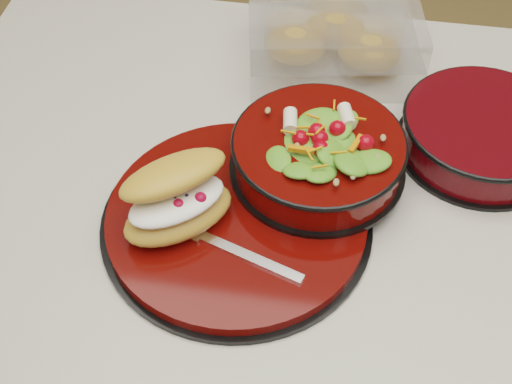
# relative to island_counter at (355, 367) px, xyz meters

# --- Properties ---
(island_counter) EXTENTS (1.24, 0.74, 0.90)m
(island_counter) POSITION_rel_island_counter_xyz_m (0.00, 0.00, 0.00)
(island_counter) COLOR silver
(island_counter) RESTS_ON ground
(dinner_plate) EXTENTS (0.32, 0.32, 0.02)m
(dinner_plate) POSITION_rel_island_counter_xyz_m (-0.18, -0.07, 0.46)
(dinner_plate) COLOR black
(dinner_plate) RESTS_ON island_counter
(salad_bowl) EXTENTS (0.22, 0.22, 0.09)m
(salad_bowl) POSITION_rel_island_counter_xyz_m (-0.10, 0.01, 0.50)
(salad_bowl) COLOR black
(salad_bowl) RESTS_ON dinner_plate
(croissant) EXTENTS (0.15, 0.15, 0.08)m
(croissant) POSITION_rel_island_counter_xyz_m (-0.24, -0.09, 0.50)
(croissant) COLOR gold
(croissant) RESTS_ON dinner_plate
(fork) EXTENTS (0.16, 0.07, 0.00)m
(fork) POSITION_rel_island_counter_xyz_m (-0.18, -0.12, 0.47)
(fork) COLOR silver
(fork) RESTS_ON dinner_plate
(pastry_box) EXTENTS (0.26, 0.21, 0.09)m
(pastry_box) POSITION_rel_island_counter_xyz_m (-0.10, 0.24, 0.49)
(pastry_box) COLOR white
(pastry_box) RESTS_ON island_counter
(extra_bowl) EXTENTS (0.21, 0.21, 0.05)m
(extra_bowl) POSITION_rel_island_counter_xyz_m (0.10, 0.10, 0.48)
(extra_bowl) COLOR black
(extra_bowl) RESTS_ON island_counter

